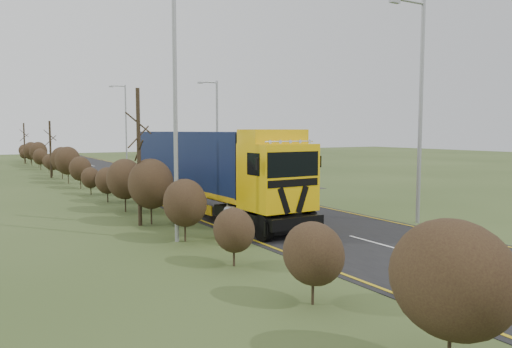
{
  "coord_description": "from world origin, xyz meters",
  "views": [
    {
      "loc": [
        -13.1,
        -17.46,
        4.21
      ],
      "look_at": [
        -0.99,
        3.23,
        2.11
      ],
      "focal_mm": 35.0,
      "sensor_mm": 36.0,
      "label": 1
    }
  ],
  "objects_px": {
    "car_red_hatchback": "(247,175)",
    "speed_sign": "(255,164)",
    "lorry": "(211,166)",
    "car_blue_sedan": "(235,171)",
    "streetlight_near": "(419,102)"
  },
  "relations": [
    {
      "from": "car_red_hatchback",
      "to": "streetlight_near",
      "type": "relative_size",
      "value": 0.35
    },
    {
      "from": "car_blue_sedan",
      "to": "streetlight_near",
      "type": "relative_size",
      "value": 0.4
    },
    {
      "from": "lorry",
      "to": "car_red_hatchback",
      "type": "height_order",
      "value": "lorry"
    },
    {
      "from": "streetlight_near",
      "to": "speed_sign",
      "type": "height_order",
      "value": "streetlight_near"
    },
    {
      "from": "lorry",
      "to": "car_blue_sedan",
      "type": "height_order",
      "value": "lorry"
    },
    {
      "from": "speed_sign",
      "to": "car_blue_sedan",
      "type": "bearing_deg",
      "value": 70.67
    },
    {
      "from": "car_red_hatchback",
      "to": "speed_sign",
      "type": "relative_size",
      "value": 1.36
    },
    {
      "from": "car_red_hatchback",
      "to": "streetlight_near",
      "type": "xyz_separation_m",
      "value": [
        -2.37,
        -19.89,
        4.9
      ]
    },
    {
      "from": "lorry",
      "to": "streetlight_near",
      "type": "xyz_separation_m",
      "value": [
        6.83,
        -7.21,
        3.08
      ]
    },
    {
      "from": "lorry",
      "to": "speed_sign",
      "type": "xyz_separation_m",
      "value": [
        6.88,
        7.42,
        -0.59
      ]
    },
    {
      "from": "streetlight_near",
      "to": "lorry",
      "type": "bearing_deg",
      "value": 133.47
    },
    {
      "from": "speed_sign",
      "to": "streetlight_near",
      "type": "bearing_deg",
      "value": -90.17
    },
    {
      "from": "streetlight_near",
      "to": "speed_sign",
      "type": "relative_size",
      "value": 3.86
    },
    {
      "from": "lorry",
      "to": "car_red_hatchback",
      "type": "xyz_separation_m",
      "value": [
        9.2,
        12.68,
        -1.82
      ]
    },
    {
      "from": "car_red_hatchback",
      "to": "lorry",
      "type": "bearing_deg",
      "value": 42.56
    }
  ]
}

